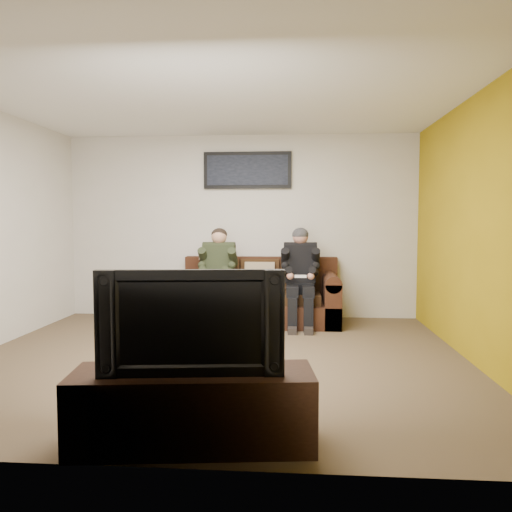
# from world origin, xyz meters

# --- Properties ---
(floor) EXTENTS (5.00, 5.00, 0.00)m
(floor) POSITION_xyz_m (0.00, 0.00, 0.00)
(floor) COLOR brown
(floor) RESTS_ON ground
(ceiling) EXTENTS (5.00, 5.00, 0.00)m
(ceiling) POSITION_xyz_m (0.00, 0.00, 2.60)
(ceiling) COLOR silver
(ceiling) RESTS_ON ground
(wall_back) EXTENTS (5.00, 0.00, 5.00)m
(wall_back) POSITION_xyz_m (0.00, 2.25, 1.30)
(wall_back) COLOR beige
(wall_back) RESTS_ON ground
(wall_front) EXTENTS (5.00, 0.00, 5.00)m
(wall_front) POSITION_xyz_m (0.00, -2.25, 1.30)
(wall_front) COLOR beige
(wall_front) RESTS_ON ground
(wall_right) EXTENTS (0.00, 4.50, 4.50)m
(wall_right) POSITION_xyz_m (2.50, 0.00, 1.30)
(wall_right) COLOR beige
(wall_right) RESTS_ON ground
(accent_wall_right) EXTENTS (0.00, 4.50, 4.50)m
(accent_wall_right) POSITION_xyz_m (2.49, 0.00, 1.30)
(accent_wall_right) COLOR #A98C10
(accent_wall_right) RESTS_ON ground
(sofa) EXTENTS (2.14, 0.92, 0.87)m
(sofa) POSITION_xyz_m (0.29, 1.83, 0.33)
(sofa) COLOR #391D11
(sofa) RESTS_ON ground
(throw_pillow) EXTENTS (0.41, 0.19, 0.40)m
(throw_pillow) POSITION_xyz_m (0.29, 1.87, 0.62)
(throw_pillow) COLOR #958162
(throw_pillow) RESTS_ON sofa
(throw_blanket) EXTENTS (0.44, 0.21, 0.08)m
(throw_blanket) POSITION_xyz_m (-0.35, 2.09, 0.87)
(throw_blanket) COLOR #C3A88F
(throw_blanket) RESTS_ON sofa
(person_left) EXTENTS (0.51, 0.87, 1.28)m
(person_left) POSITION_xyz_m (-0.26, 1.65, 0.72)
(person_left) COLOR #836D52
(person_left) RESTS_ON sofa
(person_right) EXTENTS (0.51, 0.86, 1.29)m
(person_right) POSITION_xyz_m (0.84, 1.65, 0.72)
(person_right) COLOR black
(person_right) RESTS_ON sofa
(cat) EXTENTS (0.66, 0.26, 0.24)m
(cat) POSITION_xyz_m (0.33, 1.58, 0.53)
(cat) COLOR #432A1A
(cat) RESTS_ON sofa
(framed_poster) EXTENTS (1.25, 0.05, 0.52)m
(framed_poster) POSITION_xyz_m (0.09, 2.22, 2.10)
(framed_poster) COLOR black
(framed_poster) RESTS_ON wall_back
(tv_stand) EXTENTS (1.52, 0.64, 0.46)m
(tv_stand) POSITION_xyz_m (0.15, -1.95, 0.23)
(tv_stand) COLOR #331C11
(tv_stand) RESTS_ON ground
(television) EXTENTS (1.11, 0.27, 0.63)m
(television) POSITION_xyz_m (0.15, -1.95, 0.78)
(television) COLOR black
(television) RESTS_ON tv_stand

